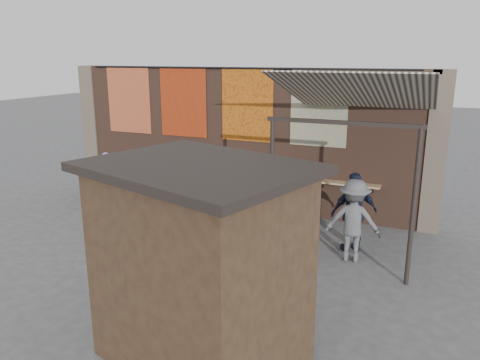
{
  "coord_description": "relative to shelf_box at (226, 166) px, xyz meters",
  "views": [
    {
      "loc": [
        5.14,
        -9.48,
        4.31
      ],
      "look_at": [
        0.63,
        1.2,
        1.22
      ],
      "focal_mm": 35.0,
      "sensor_mm": 36.0,
      "label": 1
    }
  ],
  "objects": [
    {
      "name": "brick_wall",
      "position": [
        0.25,
        0.4,
        0.74
      ],
      "size": [
        10.0,
        0.4,
        4.0
      ],
      "primitive_type": "cube",
      "color": "brown",
      "rests_on": "ground"
    },
    {
      "name": "scooter_stool_7",
      "position": [
        1.52,
        -0.26,
        -0.87
      ],
      "size": [
        0.37,
        0.82,
        0.78
      ],
      "primitive_type": null,
      "color": "#0E3E9A",
      "rests_on": "ground"
    },
    {
      "name": "awning_ledger",
      "position": [
        3.75,
        0.19,
        2.69
      ],
      "size": [
        3.3,
        0.08,
        0.12
      ],
      "primitive_type": "cube",
      "color": "#33261C",
      "rests_on": "brick_wall"
    },
    {
      "name": "scooter_stool_8",
      "position": [
        2.08,
        -0.35,
        -0.85
      ],
      "size": [
        0.38,
        0.85,
        0.8
      ],
      "primitive_type": null,
      "color": "#1B6E56",
      "rests_on": "ground"
    },
    {
      "name": "tapestry_multi",
      "position": [
        2.55,
        0.18,
        1.74
      ],
      "size": [
        1.5,
        0.02,
        2.0
      ],
      "primitive_type": "cube",
      "color": "teal",
      "rests_on": "brick_wall"
    },
    {
      "name": "scooter_stool_4",
      "position": [
        -0.29,
        -0.27,
        -0.85
      ],
      "size": [
        0.38,
        0.85,
        0.81
      ],
      "primitive_type": null,
      "color": "black",
      "rests_on": "ground"
    },
    {
      "name": "stall_sign",
      "position": [
        2.86,
        -5.53,
        0.79
      ],
      "size": [
        1.16,
        0.4,
        0.5
      ],
      "primitive_type": "cube",
      "rotation": [
        0.0,
        0.0,
        -0.31
      ],
      "color": "gold",
      "rests_on": "market_stall"
    },
    {
      "name": "eating_counter",
      "position": [
        0.25,
        0.03,
        -0.16
      ],
      "size": [
        8.0,
        0.32,
        0.05
      ],
      "primitive_type": "cube",
      "color": "#9E7A51",
      "rests_on": "brick_wall"
    },
    {
      "name": "shopper_tan",
      "position": [
        2.27,
        -2.31,
        -0.53
      ],
      "size": [
        0.85,
        0.8,
        1.46
      ],
      "primitive_type": "imported",
      "rotation": [
        0.0,
        0.0,
        0.66
      ],
      "color": "#A17B66",
      "rests_on": "ground"
    },
    {
      "name": "market_stall",
      "position": [
        2.55,
        -6.49,
        0.15
      ],
      "size": [
        3.07,
        2.64,
        2.82
      ],
      "primitive_type": "cube",
      "rotation": [
        0.0,
        0.0,
        -0.31
      ],
      "color": "black",
      "rests_on": "ground"
    },
    {
      "name": "awning_post_left",
      "position": [
        2.35,
        -2.9,
        0.29
      ],
      "size": [
        0.09,
        0.09,
        3.1
      ],
      "primitive_type": "cylinder",
      "color": "black",
      "rests_on": "ground"
    },
    {
      "name": "shopper_navy",
      "position": [
        3.89,
        -1.67,
        -0.34
      ],
      "size": [
        1.14,
        0.96,
        1.83
      ],
      "primitive_type": "imported",
      "rotation": [
        0.0,
        0.0,
        3.72
      ],
      "color": "#161C32",
      "rests_on": "ground"
    },
    {
      "name": "scooter_stool_2",
      "position": [
        -1.53,
        -0.33,
        -0.92
      ],
      "size": [
        0.32,
        0.71,
        0.68
      ],
      "primitive_type": null,
      "color": "#151852",
      "rests_on": "ground"
    },
    {
      "name": "pier_right",
      "position": [
        5.45,
        0.4,
        0.74
      ],
      "size": [
        0.5,
        0.5,
        4.0
      ],
      "primitive_type": "cube",
      "color": "#4C4238",
      "rests_on": "ground"
    },
    {
      "name": "tapestry_redgold",
      "position": [
        -3.35,
        0.18,
        1.74
      ],
      "size": [
        1.5,
        0.02,
        2.0
      ],
      "primitive_type": "cube",
      "color": "maroon",
      "rests_on": "brick_wall"
    },
    {
      "name": "ground",
      "position": [
        0.25,
        -2.3,
        -1.26
      ],
      "size": [
        70.0,
        70.0,
        0.0
      ],
      "primitive_type": "plane",
      "color": "#474749",
      "rests_on": "ground"
    },
    {
      "name": "stall_shelf",
      "position": [
        2.86,
        -5.53,
        -0.23
      ],
      "size": [
        2.09,
        0.74,
        0.06
      ],
      "primitive_type": "cube",
      "rotation": [
        0.0,
        0.0,
        -0.31
      ],
      "color": "#473321",
      "rests_on": "market_stall"
    },
    {
      "name": "scooter_stool_3",
      "position": [
        -0.93,
        -0.29,
        -0.92
      ],
      "size": [
        0.32,
        0.71,
        0.68
      ],
      "primitive_type": null,
      "color": "maroon",
      "rests_on": "ground"
    },
    {
      "name": "tapestry_sun",
      "position": [
        -1.45,
        0.18,
        1.74
      ],
      "size": [
        1.5,
        0.02,
        2.0
      ],
      "primitive_type": "cube",
      "color": "#F8420E",
      "rests_on": "brick_wall"
    },
    {
      "name": "scooter_stool_1",
      "position": [
        -2.12,
        -0.28,
        -0.86
      ],
      "size": [
        0.37,
        0.83,
        0.79
      ],
      "primitive_type": null,
      "color": "#A61D0C",
      "rests_on": "ground"
    },
    {
      "name": "shelf_box",
      "position": [
        0.0,
        0.0,
        0.0
      ],
      "size": [
        0.55,
        0.3,
        0.26
      ],
      "primitive_type": "cube",
      "color": "white",
      "rests_on": "eating_counter"
    },
    {
      "name": "diner_left",
      "position": [
        -3.57,
        -0.81,
        -0.49
      ],
      "size": [
        0.66,
        0.56,
        1.52
      ],
      "primitive_type": "imported",
      "rotation": [
        0.0,
        0.0,
        0.43
      ],
      "color": "#8087BA",
      "rests_on": "ground"
    },
    {
      "name": "pier_left",
      "position": [
        -4.95,
        0.4,
        0.74
      ],
      "size": [
        0.5,
        0.5,
        4.0
      ],
      "primitive_type": "cube",
      "color": "#4C4238",
      "rests_on": "ground"
    },
    {
      "name": "diner_right",
      "position": [
        -2.3,
        -0.9,
        -0.45
      ],
      "size": [
        0.97,
        0.89,
        1.61
      ],
      "primitive_type": "imported",
      "rotation": [
        0.0,
        0.0,
        0.45
      ],
      "color": "#2A2027",
      "rests_on": "ground"
    },
    {
      "name": "hang_rail",
      "position": [
        0.25,
        0.17,
        2.72
      ],
      "size": [
        9.5,
        0.06,
        0.06
      ],
      "primitive_type": "cylinder",
      "rotation": [
        0.0,
        1.57,
        0.0
      ],
      "color": "black",
      "rests_on": "brick_wall"
    },
    {
      "name": "awning_header",
      "position": [
        3.75,
        -2.9,
        1.82
      ],
      "size": [
        3.0,
        0.08,
        0.08
      ],
      "primitive_type": "cube",
      "color": "black",
      "rests_on": "awning_post_left"
    },
    {
      "name": "stall_roof",
      "position": [
        2.55,
        -6.49,
        1.62
      ],
      "size": [
        3.45,
        3.01,
        0.12
      ],
      "primitive_type": "cube",
      "rotation": [
        0.0,
        0.0,
        -0.31
      ],
      "color": "black",
      "rests_on": "market_stall"
    },
    {
      "name": "shopper_grey",
      "position": [
        3.96,
        -2.17,
        -0.35
      ],
      "size": [
        1.2,
        0.73,
        1.81
      ],
      "primitive_type": "imported",
      "rotation": [
        0.0,
        0.0,
        3.19
      ],
      "color": "#525256",
      "rests_on": "ground"
    },
    {
      "name": "tapestry_orange",
      "position": [
        0.55,
        0.18,
        1.74
      ],
      "size": [
        1.5,
        0.02,
        2.0
      ],
      "primitive_type": "cube",
      "color": "#B35F16",
      "rests_on": "brick_wall"
    },
    {
      "name": "scooter_stool_0",
      "position": [
        -2.73,
        -0.27,
        -0.88
      ],
      "size": [
        0.36,
        0.79,
        0.75
      ],
      "primitive_type": null,
      "color": "black",
      "rests_on": "ground"
    },
    {
      "name": "scooter_stool_5",
      "position": [
        0.28,
        -0.27,
        -0.91
      ],
      "size": [
        0.33,
        0.73,
        0.7
      ],
      "primitive_type": null,
      "color": "#0E4A29",
      "rests_on": "ground"
    },
    {
      "name": "awning_canvas",
      "position": [
        3.75,
        -1.4,
        2.29
      ],
      "size": [
        3.2,
        3.28,
        0.97
      ],
      "primitive_type": "cube",
      "rotation": [
        -0.28,
        0.0,
        0.0
      ],
      "color": "beige",
      "rests_on": "brick_wall"
    },
    {
      "name": "scooter_stool_6",
      "position": [
        0.93,
        -0.29,
        -0.92
      ],
      "size": [
        0.32,
        0.71,
        0.67
      ],
      "primitive_type": null,
      "color": "navy",
      "rests_on": "ground"
    },
    {
      "name": "awning_post_right",
      "position": [
        5.15,
        -2.9,
        0.29
      ],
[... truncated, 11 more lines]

